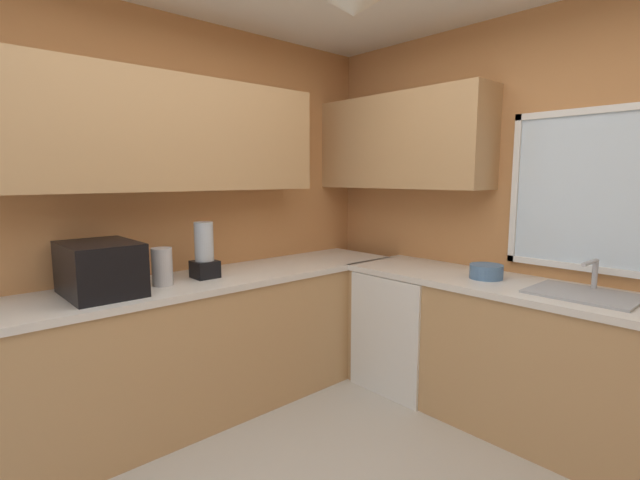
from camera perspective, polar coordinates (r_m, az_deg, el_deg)
name	(u,v)px	position (r m, az deg, el deg)	size (l,w,h in m)	color
room_shell	(361,134)	(2.26, 5.15, 12.95)	(3.67, 3.72, 2.64)	#C6844C
counter_run_left	(183,351)	(3.10, -16.69, -13.04)	(0.65, 3.33, 0.89)	tan
counter_run_back	(554,366)	(3.07, 27.11, -13.79)	(2.76, 0.65, 0.89)	tan
dishwasher	(408,329)	(3.51, 10.95, -10.77)	(0.60, 0.60, 0.85)	white
microwave	(100,268)	(2.79, -25.68, -3.21)	(0.48, 0.36, 0.29)	black
kettle	(162,267)	(2.89, -19.05, -3.15)	(0.12, 0.12, 0.23)	#B7B7BC
sink_assembly	(584,293)	(2.91, 30.00, -5.74)	(0.53, 0.40, 0.19)	#9EA0A5
bowl	(486,272)	(3.11, 19.97, -3.71)	(0.21, 0.21, 0.09)	#4C7099
blender_appliance	(204,253)	(3.02, -14.19, -1.55)	(0.15, 0.15, 0.36)	black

